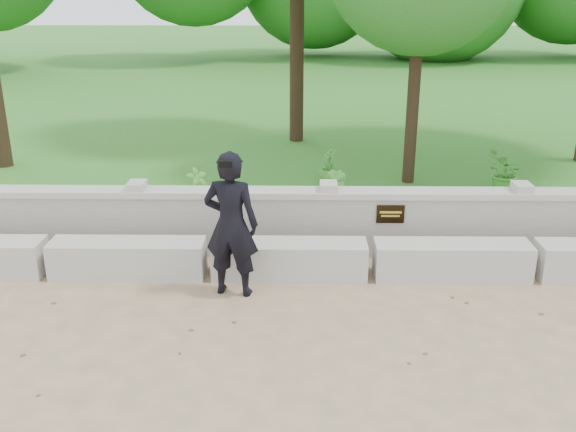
{
  "coord_description": "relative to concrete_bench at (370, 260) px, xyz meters",
  "views": [
    {
      "loc": [
        -0.92,
        -5.34,
        3.45
      ],
      "look_at": [
        -1.01,
        1.59,
        0.91
      ],
      "focal_mm": 40.0,
      "sensor_mm": 36.0,
      "label": 1
    }
  ],
  "objects": [
    {
      "name": "lawn",
      "position": [
        -0.0,
        12.1,
        -0.1
      ],
      "size": [
        40.0,
        22.0,
        0.25
      ],
      "primitive_type": "cube",
      "color": "#296E24",
      "rests_on": "ground"
    },
    {
      "name": "ground",
      "position": [
        -0.0,
        -1.9,
        -0.22
      ],
      "size": [
        80.0,
        80.0,
        0.0
      ],
      "primitive_type": "plane",
      "color": "tan",
      "rests_on": "ground"
    },
    {
      "name": "concrete_bench",
      "position": [
        0.0,
        0.0,
        0.0
      ],
      "size": [
        11.9,
        0.45,
        0.45
      ],
      "color": "beige",
      "rests_on": "ground"
    },
    {
      "name": "man_main",
      "position": [
        -1.65,
        -0.46,
        0.63
      ],
      "size": [
        0.69,
        0.62,
        1.72
      ],
      "color": "black",
      "rests_on": "ground"
    },
    {
      "name": "shrub_a",
      "position": [
        -2.37,
        1.74,
        0.35
      ],
      "size": [
        0.41,
        0.4,
        0.65
      ],
      "primitive_type": "imported",
      "rotation": [
        0.0,
        0.0,
        0.72
      ],
      "color": "#429030",
      "rests_on": "lawn"
    },
    {
      "name": "shrub_c",
      "position": [
        2.39,
        2.58,
        0.36
      ],
      "size": [
        0.79,
        0.8,
        0.68
      ],
      "primitive_type": "imported",
      "rotation": [
        0.0,
        0.0,
        4.05
      ],
      "color": "#429030",
      "rests_on": "lawn"
    },
    {
      "name": "parapet_wall",
      "position": [
        0.0,
        0.7,
        0.24
      ],
      "size": [
        12.5,
        0.35,
        0.9
      ],
      "color": "#BAB7AF",
      "rests_on": "ground"
    },
    {
      "name": "shrub_d",
      "position": [
        -0.37,
        3.14,
        0.32
      ],
      "size": [
        0.36,
        0.39,
        0.59
      ],
      "primitive_type": "imported",
      "rotation": [
        0.0,
        0.0,
        4.95
      ],
      "color": "#429030",
      "rests_on": "lawn"
    },
    {
      "name": "shrub_b",
      "position": [
        -0.36,
        1.4,
        0.37
      ],
      "size": [
        0.49,
        0.48,
        0.69
      ],
      "primitive_type": "imported",
      "rotation": [
        0.0,
        0.0,
        2.39
      ],
      "color": "#429030",
      "rests_on": "lawn"
    }
  ]
}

